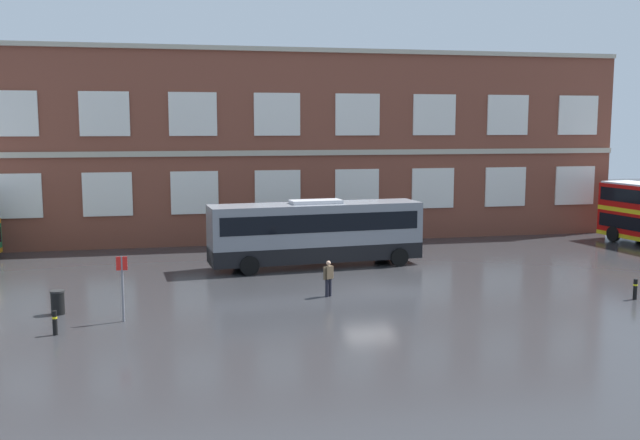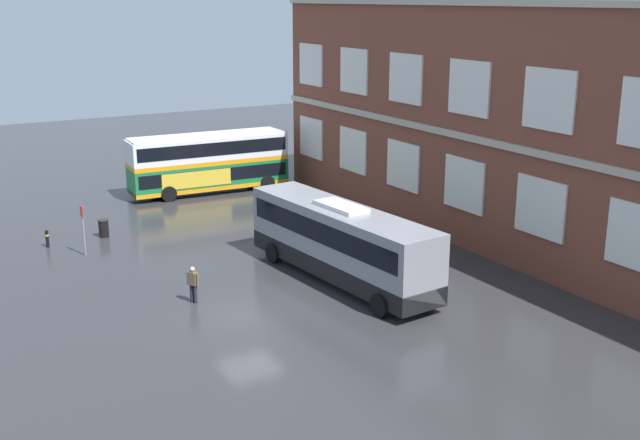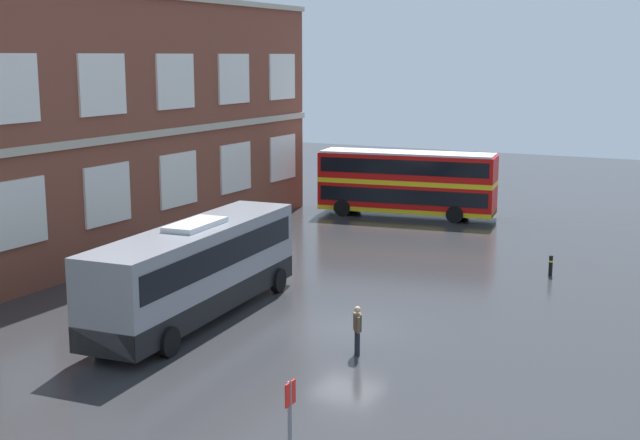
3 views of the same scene
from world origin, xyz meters
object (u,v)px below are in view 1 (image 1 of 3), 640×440
object	(u,v)px
touring_coach	(316,233)
bus_stand_flag	(122,282)
waiting_passenger	(328,277)
safety_bollard_west	(55,322)
safety_bollard_east	(635,289)
station_litter_bin	(58,302)

from	to	relation	value
touring_coach	bus_stand_flag	size ratio (longest dim) A/B	4.51
waiting_passenger	safety_bollard_west	size ratio (longest dim) A/B	1.79
safety_bollard_east	station_litter_bin	bearing A→B (deg)	174.05
safety_bollard_west	bus_stand_flag	bearing A→B (deg)	30.23
safety_bollard_west	touring_coach	bearing A→B (deg)	41.86
bus_stand_flag	station_litter_bin	bearing A→B (deg)	147.90
bus_stand_flag	safety_bollard_west	size ratio (longest dim) A/B	2.84
touring_coach	safety_bollard_east	distance (m)	16.73
safety_bollard_west	safety_bollard_east	size ratio (longest dim) A/B	1.00
touring_coach	station_litter_bin	world-z (taller)	touring_coach
touring_coach	bus_stand_flag	bearing A→B (deg)	-135.79
waiting_passenger	safety_bollard_east	xyz separation A→B (m)	(13.70, -3.45, -0.44)
bus_stand_flag	station_litter_bin	distance (m)	3.49
safety_bollard_west	waiting_passenger	bearing A→B (deg)	18.89
waiting_passenger	bus_stand_flag	size ratio (longest dim) A/B	0.63
waiting_passenger	safety_bollard_west	world-z (taller)	waiting_passenger
safety_bollard_west	station_litter_bin	bearing A→B (deg)	96.28
bus_stand_flag	safety_bollard_west	bearing A→B (deg)	-149.77
waiting_passenger	station_litter_bin	bearing A→B (deg)	-176.27
station_litter_bin	safety_bollard_west	world-z (taller)	station_litter_bin
touring_coach	safety_bollard_east	size ratio (longest dim) A/B	12.82
safety_bollard_west	safety_bollard_east	world-z (taller)	same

